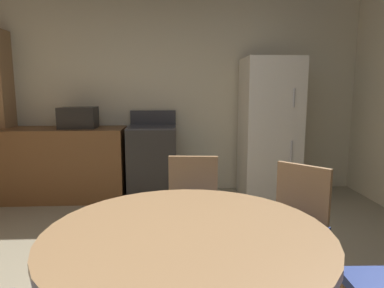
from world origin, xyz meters
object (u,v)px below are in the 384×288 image
at_px(refrigerator, 269,129).
at_px(chair_north, 193,207).
at_px(microwave, 78,118).
at_px(oven_range, 153,161).
at_px(chair_northeast, 294,221).
at_px(dining_table, 187,263).

height_order(refrigerator, chair_north, refrigerator).
bearing_deg(refrigerator, microwave, 178.80).
distance_m(refrigerator, microwave, 2.39).
height_order(oven_range, chair_northeast, oven_range).
relative_size(chair_northeast, chair_north, 1.00).
height_order(dining_table, chair_northeast, chair_northeast).
xyz_separation_m(dining_table, chair_north, (0.08, 1.03, -0.11)).
distance_m(oven_range, chair_north, 1.87).
distance_m(microwave, chair_north, 2.31).
bearing_deg(microwave, oven_range, 0.23).
relative_size(oven_range, dining_table, 0.86).
distance_m(microwave, chair_northeast, 2.96).
distance_m(chair_northeast, chair_north, 0.73).
height_order(chair_northeast, chair_north, same).
bearing_deg(chair_northeast, oven_range, -107.35).
height_order(oven_range, microwave, microwave).
relative_size(oven_range, chair_northeast, 1.26).
bearing_deg(chair_northeast, refrigerator, -144.96).
xyz_separation_m(refrigerator, dining_table, (-1.15, -2.81, -0.27)).
distance_m(oven_range, refrigerator, 1.54).
bearing_deg(refrigerator, oven_range, 177.92).
bearing_deg(dining_table, microwave, 113.33).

